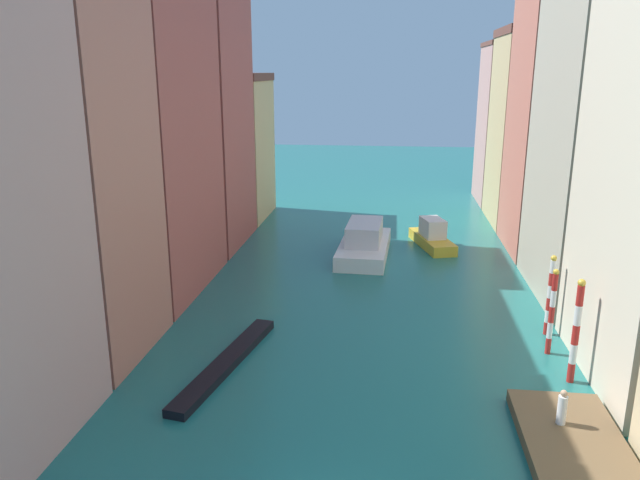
{
  "coord_description": "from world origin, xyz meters",
  "views": [
    {
      "loc": [
        1.39,
        -15.28,
        13.73
      ],
      "look_at": [
        -3.85,
        28.37,
        1.5
      ],
      "focal_mm": 34.15,
      "sensor_mm": 36.0,
      "label": 1
    }
  ],
  "objects_px": {
    "mooring_pole_1": "(552,311)",
    "motorboat_0": "(432,237)",
    "mooring_pole_2": "(550,294)",
    "person_on_dock": "(562,408)",
    "vaporetto_white": "(364,243)",
    "waterfront_dock": "(572,442)",
    "gondola_black": "(226,362)",
    "mooring_pole_0": "(576,330)"
  },
  "relations": [
    {
      "from": "waterfront_dock",
      "to": "mooring_pole_1",
      "type": "height_order",
      "value": "mooring_pole_1"
    },
    {
      "from": "waterfront_dock",
      "to": "mooring_pole_2",
      "type": "xyz_separation_m",
      "value": [
        1.47,
        10.57,
        2.02
      ]
    },
    {
      "from": "person_on_dock",
      "to": "gondola_black",
      "type": "xyz_separation_m",
      "value": [
        -14.45,
        4.06,
        -0.98
      ]
    },
    {
      "from": "mooring_pole_1",
      "to": "motorboat_0",
      "type": "distance_m",
      "value": 19.59
    },
    {
      "from": "mooring_pole_2",
      "to": "vaporetto_white",
      "type": "relative_size",
      "value": 0.48
    },
    {
      "from": "waterfront_dock",
      "to": "person_on_dock",
      "type": "distance_m",
      "value": 1.25
    },
    {
      "from": "waterfront_dock",
      "to": "mooring_pole_0",
      "type": "distance_m",
      "value": 5.9
    },
    {
      "from": "mooring_pole_2",
      "to": "mooring_pole_1",
      "type": "bearing_deg",
      "value": -101.15
    },
    {
      "from": "waterfront_dock",
      "to": "motorboat_0",
      "type": "distance_m",
      "value": 27.38
    },
    {
      "from": "mooring_pole_1",
      "to": "vaporetto_white",
      "type": "height_order",
      "value": "mooring_pole_1"
    },
    {
      "from": "mooring_pole_0",
      "to": "gondola_black",
      "type": "relative_size",
      "value": 0.5
    },
    {
      "from": "vaporetto_white",
      "to": "mooring_pole_1",
      "type": "bearing_deg",
      "value": -57.6
    },
    {
      "from": "vaporetto_white",
      "to": "gondola_black",
      "type": "distance_m",
      "value": 19.95
    },
    {
      "from": "gondola_black",
      "to": "motorboat_0",
      "type": "height_order",
      "value": "motorboat_0"
    },
    {
      "from": "gondola_black",
      "to": "mooring_pole_0",
      "type": "bearing_deg",
      "value": 1.53
    },
    {
      "from": "waterfront_dock",
      "to": "mooring_pole_2",
      "type": "distance_m",
      "value": 10.86
    },
    {
      "from": "mooring_pole_2",
      "to": "motorboat_0",
      "type": "distance_m",
      "value": 17.4
    },
    {
      "from": "waterfront_dock",
      "to": "motorboat_0",
      "type": "xyz_separation_m",
      "value": [
        -3.7,
        27.12,
        0.57
      ]
    },
    {
      "from": "motorboat_0",
      "to": "mooring_pole_2",
      "type": "bearing_deg",
      "value": -72.65
    },
    {
      "from": "vaporetto_white",
      "to": "motorboat_0",
      "type": "xyz_separation_m",
      "value": [
        5.33,
        3.16,
        -0.17
      ]
    },
    {
      "from": "waterfront_dock",
      "to": "mooring_pole_1",
      "type": "xyz_separation_m",
      "value": [
        0.99,
        8.16,
        2.02
      ]
    },
    {
      "from": "mooring_pole_2",
      "to": "gondola_black",
      "type": "bearing_deg",
      "value": -160.54
    },
    {
      "from": "person_on_dock",
      "to": "mooring_pole_1",
      "type": "bearing_deg",
      "value": 80.3
    },
    {
      "from": "waterfront_dock",
      "to": "gondola_black",
      "type": "height_order",
      "value": "waterfront_dock"
    },
    {
      "from": "vaporetto_white",
      "to": "gondola_black",
      "type": "relative_size",
      "value": 0.94
    },
    {
      "from": "person_on_dock",
      "to": "vaporetto_white",
      "type": "xyz_separation_m",
      "value": [
        -8.77,
        23.17,
        -0.18
      ]
    },
    {
      "from": "mooring_pole_1",
      "to": "mooring_pole_2",
      "type": "distance_m",
      "value": 2.46
    },
    {
      "from": "mooring_pole_1",
      "to": "person_on_dock",
      "type": "bearing_deg",
      "value": -99.7
    },
    {
      "from": "mooring_pole_1",
      "to": "motorboat_0",
      "type": "bearing_deg",
      "value": 103.9
    },
    {
      "from": "gondola_black",
      "to": "motorboat_0",
      "type": "xyz_separation_m",
      "value": [
        11.01,
        22.27,
        0.62
      ]
    },
    {
      "from": "person_on_dock",
      "to": "mooring_pole_1",
      "type": "height_order",
      "value": "mooring_pole_1"
    },
    {
      "from": "mooring_pole_1",
      "to": "gondola_black",
      "type": "distance_m",
      "value": 16.18
    },
    {
      "from": "gondola_black",
      "to": "motorboat_0",
      "type": "distance_m",
      "value": 24.85
    },
    {
      "from": "motorboat_0",
      "to": "mooring_pole_0",
      "type": "bearing_deg",
      "value": -77.03
    },
    {
      "from": "waterfront_dock",
      "to": "mooring_pole_1",
      "type": "relative_size",
      "value": 1.47
    },
    {
      "from": "waterfront_dock",
      "to": "person_on_dock",
      "type": "xyz_separation_m",
      "value": [
        -0.26,
        0.8,
        0.92
      ]
    },
    {
      "from": "waterfront_dock",
      "to": "vaporetto_white",
      "type": "distance_m",
      "value": 25.62
    },
    {
      "from": "mooring_pole_0",
      "to": "person_on_dock",
      "type": "bearing_deg",
      "value": -109.55
    },
    {
      "from": "mooring_pole_2",
      "to": "mooring_pole_0",
      "type": "bearing_deg",
      "value": -91.53
    },
    {
      "from": "mooring_pole_0",
      "to": "mooring_pole_2",
      "type": "bearing_deg",
      "value": 88.47
    },
    {
      "from": "person_on_dock",
      "to": "mooring_pole_2",
      "type": "bearing_deg",
      "value": 79.94
    },
    {
      "from": "waterfront_dock",
      "to": "person_on_dock",
      "type": "relative_size",
      "value": 4.58
    }
  ]
}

